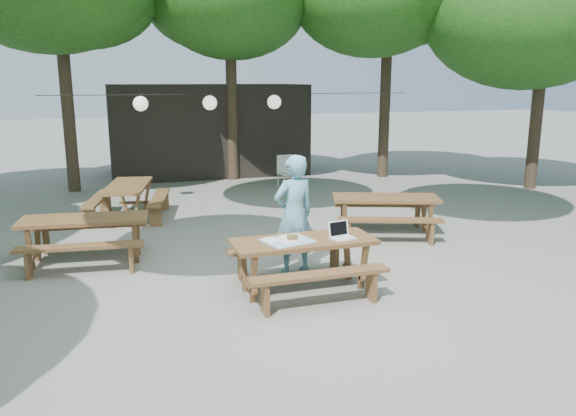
% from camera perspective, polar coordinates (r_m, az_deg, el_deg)
% --- Properties ---
extents(ground, '(80.00, 80.00, 0.00)m').
position_cam_1_polar(ground, '(8.44, 1.36, -7.42)').
color(ground, slate).
rests_on(ground, ground).
extents(pavilion, '(6.00, 3.00, 2.80)m').
position_cam_1_polar(pavilion, '(18.30, -8.24, 7.95)').
color(pavilion, black).
rests_on(pavilion, ground).
extents(main_picnic_table, '(2.00, 1.58, 0.75)m').
position_cam_1_polar(main_picnic_table, '(7.97, 1.58, -5.72)').
color(main_picnic_table, '#4F351C').
rests_on(main_picnic_table, ground).
extents(picnic_table_nw, '(2.08, 1.78, 0.75)m').
position_cam_1_polar(picnic_table_nw, '(9.76, -19.85, -2.99)').
color(picnic_table_nw, '#4F351C').
rests_on(picnic_table_nw, ground).
extents(picnic_table_ne, '(2.33, 2.14, 0.75)m').
position_cam_1_polar(picnic_table_ne, '(10.98, 9.84, -0.70)').
color(picnic_table_ne, '#4F351C').
rests_on(picnic_table_ne, ground).
extents(picnic_table_far_w, '(1.94, 2.19, 0.75)m').
position_cam_1_polar(picnic_table_far_w, '(12.54, -15.89, 0.69)').
color(picnic_table_far_w, '#4F351C').
rests_on(picnic_table_far_w, ground).
extents(woman, '(0.75, 0.57, 1.85)m').
position_cam_1_polar(woman, '(8.54, 0.61, -0.70)').
color(woman, '#6AABC2').
rests_on(woman, ground).
extents(plastic_chair, '(0.49, 0.49, 0.90)m').
position_cam_1_polar(plastic_chair, '(15.59, -0.11, 3.00)').
color(plastic_chair, silver).
rests_on(plastic_chair, ground).
extents(laptop, '(0.38, 0.32, 0.24)m').
position_cam_1_polar(laptop, '(7.95, 5.39, -2.62)').
color(laptop, white).
rests_on(laptop, main_picnic_table).
extents(tabletop_clutter, '(0.77, 0.70, 0.08)m').
position_cam_1_polar(tabletop_clutter, '(7.80, 0.01, -3.25)').
color(tabletop_clutter, '#3890BF').
rests_on(tabletop_clutter, main_picnic_table).
extents(paper_lanterns, '(9.00, 0.34, 0.38)m').
position_cam_1_polar(paper_lanterns, '(13.69, -7.89, 10.56)').
color(paper_lanterns, black).
rests_on(paper_lanterns, ground).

